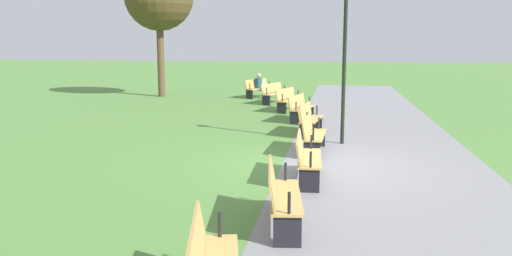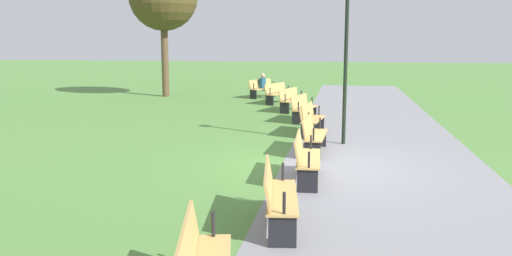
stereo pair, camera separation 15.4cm
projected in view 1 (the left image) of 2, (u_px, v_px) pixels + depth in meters
The scene contains 12 objects.
ground_plane at pixel (314, 165), 11.17m from camera, with size 120.00×120.00×0.00m, color #54843D.
path_paving at pixel (385, 168), 10.93m from camera, with size 42.60×4.47×0.01m, color gray.
bench_0 at pixel (258, 88), 24.79m from camera, with size 1.76×1.22×0.89m.
bench_1 at pixel (274, 93), 22.36m from camera, with size 1.79×1.10×0.89m.
bench_2 at pixel (288, 99), 19.89m from camera, with size 1.80×0.97×0.89m.
bench_3 at pixel (300, 107), 17.38m from camera, with size 1.80×0.83×0.89m.
bench_4 at pixel (309, 118), 14.86m from camera, with size 1.79×0.69×0.89m.
bench_5 at pixel (313, 134), 12.35m from camera, with size 1.76×0.55×0.89m.
bench_6 at pixel (306, 157), 9.86m from camera, with size 1.76×0.55×0.89m.
bench_7 at pixel (281, 195), 7.42m from camera, with size 1.79×0.69×0.89m.
person_seated at pixel (260, 85), 24.63m from camera, with size 0.51×0.60×1.20m.
lamp_post at pixel (345, 34), 13.07m from camera, with size 0.32×0.32×4.17m.
Camera 1 is at (10.94, 0.44, 2.68)m, focal length 35.49 mm.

